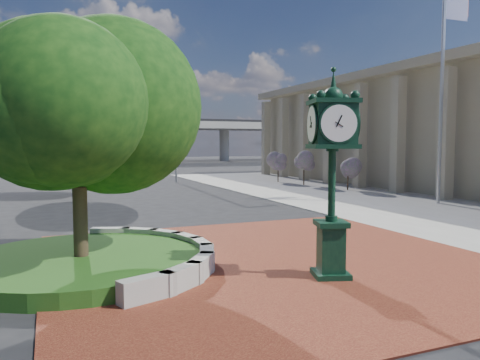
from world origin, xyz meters
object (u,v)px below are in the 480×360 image
post_clock (332,166)px  flagpole_a (442,93)px  flagpole_b (441,96)px  street_lamp_far (73,123)px  street_lamp_near (178,121)px  parked_car (115,169)px

post_clock → flagpole_a: bearing=36.2°
flagpole_a → flagpole_b: 0.25m
street_lamp_far → flagpole_b: bearing=-62.4°
street_lamp_near → street_lamp_far: size_ratio=0.95×
parked_car → flagpole_a: bearing=-80.2°
flagpole_b → street_lamp_near: (-9.25, 19.28, -0.67)m
post_clock → street_lamp_near: size_ratio=0.57×
flagpole_b → post_clock: bearing=-143.6°
street_lamp_near → post_clock: bearing=-97.7°
street_lamp_near → flagpole_a: bearing=-63.9°
street_lamp_near → street_lamp_far: 15.11m
parked_car → flagpole_b: size_ratio=0.41×
street_lamp_near → parked_car: bearing=113.3°
flagpole_b → street_lamp_near: flagpole_b is taller
flagpole_b → street_lamp_near: size_ratio=1.29×
post_clock → flagpole_a: flagpole_a is taller
parked_car → street_lamp_near: size_ratio=0.52×
post_clock → flagpole_b: bearing=36.4°
street_lamp_near → flagpole_b: bearing=-64.4°
parked_car → street_lamp_far: size_ratio=0.50×
flagpole_a → street_lamp_far: flagpole_a is taller
flagpole_a → street_lamp_near: size_ratio=1.33×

